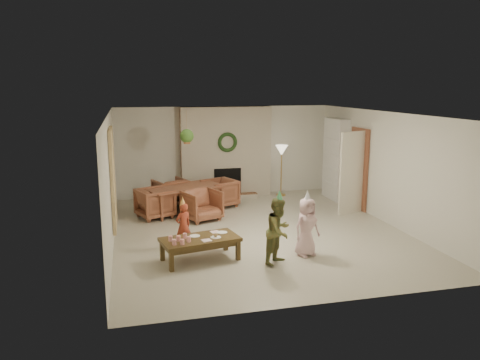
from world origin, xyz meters
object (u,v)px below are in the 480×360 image
object	(u,v)px
dining_chair_near	(202,205)
dining_chair_left	(155,203)
child_red	(183,226)
child_plaid	(279,231)
dining_table	(185,200)
dining_chair_far	(171,192)
coffee_table_top	(200,239)
child_pink	(307,227)
dining_chair_right	(220,193)

from	to	relation	value
dining_chair_near	dining_chair_left	world-z (taller)	same
child_red	child_plaid	distance (m)	1.90
dining_table	dining_chair_far	size ratio (longest dim) A/B	2.34
dining_chair_far	dining_chair_left	distance (m)	1.13
coffee_table_top	child_pink	bearing A→B (deg)	-17.77
dining_chair_near	child_pink	world-z (taller)	child_pink
dining_chair_left	dining_chair_right	bearing A→B (deg)	-90.00
dining_chair_far	dining_table	bearing A→B (deg)	90.00
dining_chair_left	coffee_table_top	distance (m)	3.02
dining_chair_right	child_plaid	size ratio (longest dim) A/B	0.66
dining_chair_near	dining_chair_right	size ratio (longest dim) A/B	1.00
child_plaid	child_red	bearing A→B (deg)	103.64
dining_chair_right	child_plaid	xyz separation A→B (m)	(0.24, -4.06, 0.23)
dining_chair_far	dining_chair_right	world-z (taller)	same
dining_chair_left	dining_chair_right	world-z (taller)	same
dining_chair_far	coffee_table_top	size ratio (longest dim) A/B	0.57
dining_chair_left	child_red	xyz separation A→B (m)	(0.39, -2.30, 0.10)
dining_chair_far	dining_chair_right	xyz separation A→B (m)	(1.23, -0.38, 0.00)
dining_chair_right	child_plaid	world-z (taller)	child_plaid
dining_chair_right	child_pink	size ratio (longest dim) A/B	0.72
dining_table	dining_chair_right	bearing A→B (deg)	-0.00
dining_chair_left	child_pink	world-z (taller)	child_pink
coffee_table_top	child_pink	xyz separation A→B (m)	(1.93, -0.21, 0.15)
child_plaid	dining_chair_right	bearing A→B (deg)	52.79
dining_chair_near	dining_chair_right	xyz separation A→B (m)	(0.64, 1.11, 0.00)
dining_chair_far	coffee_table_top	world-z (taller)	dining_chair_far
dining_chair_far	child_red	distance (m)	3.34
coffee_table_top	child_red	size ratio (longest dim) A/B	1.51
dining_chair_far	child_plaid	bearing A→B (deg)	86.91
dining_chair_far	coffee_table_top	bearing A→B (deg)	70.76
dining_chair_near	child_plaid	xyz separation A→B (m)	(0.88, -2.95, 0.23)
dining_chair_near	child_plaid	bearing A→B (deg)	-94.70
dining_chair_right	child_pink	bearing A→B (deg)	-8.76
coffee_table_top	dining_table	bearing A→B (deg)	75.91
dining_chair_far	child_plaid	size ratio (longest dim) A/B	0.66
dining_table	child_red	distance (m)	2.62
dining_chair_left	child_plaid	world-z (taller)	child_plaid
dining_table	child_plaid	xyz separation A→B (m)	(1.18, -3.70, 0.27)
dining_chair_right	child_red	world-z (taller)	child_red
dining_chair_far	child_pink	distance (m)	4.69
dining_chair_right	dining_table	bearing A→B (deg)	-90.00
dining_chair_far	child_plaid	distance (m)	4.69
dining_chair_right	child_pink	distance (m)	3.92
dining_table	coffee_table_top	bearing A→B (deg)	-113.90
coffee_table_top	dining_chair_left	bearing A→B (deg)	89.98
dining_table	coffee_table_top	size ratio (longest dim) A/B	1.34
child_plaid	dining_chair_left	bearing A→B (deg)	78.81
dining_chair_far	child_red	size ratio (longest dim) A/B	0.86
dining_chair_right	child_pink	world-z (taller)	child_pink
coffee_table_top	child_plaid	world-z (taller)	child_plaid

